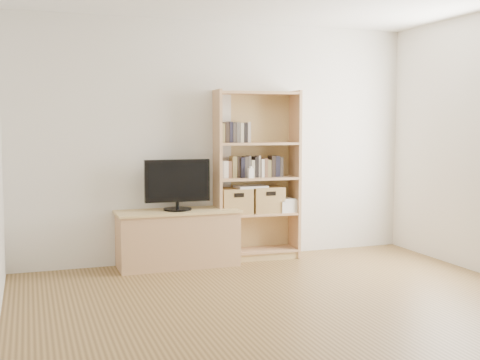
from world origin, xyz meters
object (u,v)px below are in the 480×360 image
bookshelf (257,175)px  laptop (251,187)px  television (177,185)px  baby_monitor (251,173)px  basket_left (235,201)px  basket_right (267,199)px  tv_stand (178,239)px

bookshelf → laptop: size_ratio=5.54×
television → baby_monitor: size_ratio=6.43×
television → laptop: size_ratio=2.04×
basket_left → basket_right: (0.36, -0.02, 0.00)m
tv_stand → laptop: 0.99m
tv_stand → bookshelf: bearing=4.4°
tv_stand → basket_left: bearing=6.5°
tv_stand → bookshelf: bookshelf is taller
bookshelf → laptop: bearing=-170.1°
basket_left → bookshelf: bearing=0.5°
tv_stand → bookshelf: (0.92, 0.07, 0.65)m
basket_right → tv_stand: bearing=-174.9°
laptop → baby_monitor: bearing=-112.5°
bookshelf → television: (-0.92, -0.07, -0.07)m
basket_left → baby_monitor: bearing=-34.8°
tv_stand → laptop: laptop is taller
tv_stand → laptop: (0.84, 0.06, 0.52)m
tv_stand → bookshelf: size_ratio=0.67×
baby_monitor → laptop: (0.03, 0.09, -0.16)m
basket_left → basket_right: bearing=-0.7°
television → laptop: (0.84, 0.06, -0.06)m
bookshelf → basket_left: bookshelf is taller
basket_left → laptop: (0.17, -0.02, 0.15)m
bookshelf → basket_right: bookshelf is taller
television → baby_monitor: (0.81, -0.03, 0.10)m
baby_monitor → television: bearing=173.1°
tv_stand → bookshelf: 1.12m
bookshelf → television: bearing=-173.0°
laptop → bookshelf: bearing=4.9°
bookshelf → basket_left: 0.37m
basket_left → basket_right: 0.36m
baby_monitor → basket_left: size_ratio=0.32×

